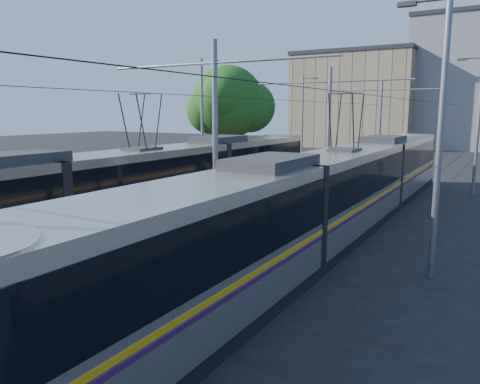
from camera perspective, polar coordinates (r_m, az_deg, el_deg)
The scene contains 12 objects.
ground at distance 12.10m, azimuth -24.81°, elevation -14.60°, with size 160.00×160.00×0.00m, color black.
platform at distance 25.35m, azimuth 8.23°, elevation -0.94°, with size 4.00×50.00×0.30m, color gray.
tactile_strip_left at distance 25.89m, azimuth 5.27°, elevation -0.31°, with size 0.70×50.00×0.01m, color gray.
tactile_strip_right at distance 24.83m, azimuth 11.34°, elevation -0.89°, with size 0.70×50.00×0.01m, color gray.
rails at distance 25.38m, azimuth 8.23°, elevation -1.24°, with size 8.71×70.00×0.03m.
tram_left at distance 19.47m, azimuth -11.65°, elevation 0.39°, with size 2.43×28.39×5.50m.
tram_right at distance 18.96m, azimuth 12.45°, elevation 0.56°, with size 2.43×32.14×5.50m.
catenary at distance 22.31m, azimuth 5.73°, elevation 8.97°, with size 9.20×70.00×7.00m.
street_lamps at distance 28.68m, azimuth 11.47°, elevation 8.31°, with size 15.18×38.22×8.00m.
shelter at distance 24.52m, azimuth 8.86°, elevation 1.98°, with size 1.04×1.25×2.37m.
tree at distance 32.34m, azimuth -0.79°, elevation 10.72°, with size 5.45×5.04×7.92m.
building_left at distance 68.91m, azimuth 14.20°, elevation 10.83°, with size 16.32×12.24×12.90m.
Camera 1 is at (9.25, -6.14, 4.81)m, focal length 35.00 mm.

